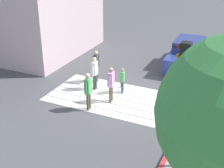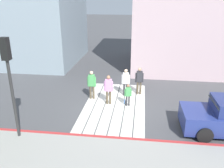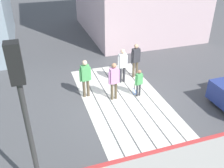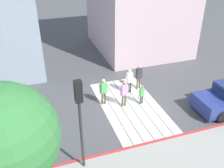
# 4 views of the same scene
# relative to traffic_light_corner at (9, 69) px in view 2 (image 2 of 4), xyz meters

# --- Properties ---
(ground_plane) EXTENTS (120.00, 120.00, 0.00)m
(ground_plane) POSITION_rel_traffic_light_corner_xyz_m (3.58, -3.64, -3.04)
(ground_plane) COLOR #4C4C4F
(crosswalk_stripes) EXTENTS (6.40, 3.25, 0.01)m
(crosswalk_stripes) POSITION_rel_traffic_light_corner_xyz_m (3.58, -3.64, -3.03)
(crosswalk_stripes) COLOR silver
(crosswalk_stripes) RESTS_ON ground
(curb_painted) EXTENTS (0.16, 40.00, 0.13)m
(curb_painted) POSITION_rel_traffic_light_corner_xyz_m (0.33, -3.64, -2.97)
(curb_painted) COLOR #BC3333
(curb_painted) RESTS_ON ground
(building_far_north) EXTENTS (8.00, 6.03, 10.43)m
(building_far_north) POSITION_rel_traffic_light_corner_xyz_m (12.08, 3.68, 2.18)
(building_far_north) COLOR #8C9EA8
(building_far_north) RESTS_ON ground
(building_far_south) EXTENTS (8.00, 7.03, 9.26)m
(building_far_south) POSITION_rel_traffic_light_corner_xyz_m (12.08, -7.73, 1.60)
(building_far_south) COLOR beige
(building_far_south) RESTS_ON ground
(traffic_light_corner) EXTENTS (0.39, 0.28, 4.24)m
(traffic_light_corner) POSITION_rel_traffic_light_corner_xyz_m (0.00, 0.00, 0.00)
(traffic_light_corner) COLOR #2D2D2D
(traffic_light_corner) RESTS_ON ground
(pedestrian_adult_lead) EXTENTS (0.23, 0.49, 1.65)m
(pedestrian_adult_lead) POSITION_rel_traffic_light_corner_xyz_m (5.00, -4.11, -2.07)
(pedestrian_adult_lead) COLOR #333338
(pedestrian_adult_lead) RESTS_ON ground
(pedestrian_adult_trailing) EXTENTS (0.24, 0.49, 1.66)m
(pedestrian_adult_trailing) POSITION_rel_traffic_light_corner_xyz_m (3.74, -3.27, -2.07)
(pedestrian_adult_trailing) COLOR brown
(pedestrian_adult_trailing) RESTS_ON ground
(pedestrian_adult_side) EXTENTS (0.25, 0.49, 1.68)m
(pedestrian_adult_side) POSITION_rel_traffic_light_corner_xyz_m (5.32, -4.90, -2.06)
(pedestrian_adult_side) COLOR brown
(pedestrian_adult_side) RESTS_ON ground
(pedestrian_teen_behind) EXTENTS (0.23, 0.49, 1.68)m
(pedestrian_teen_behind) POSITION_rel_traffic_light_corner_xyz_m (4.30, -2.23, -2.06)
(pedestrian_teen_behind) COLOR brown
(pedestrian_teen_behind) RESTS_ON ground
(pedestrian_child_with_racket) EXTENTS (0.28, 0.40, 1.24)m
(pedestrian_child_with_racket) POSITION_rel_traffic_light_corner_xyz_m (3.64, -4.33, -2.34)
(pedestrian_child_with_racket) COLOR #333338
(pedestrian_child_with_racket) RESTS_ON ground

